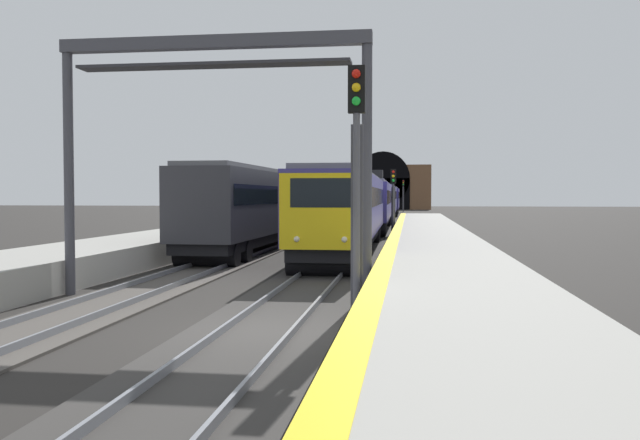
{
  "coord_description": "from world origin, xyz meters",
  "views": [
    {
      "loc": [
        -13.39,
        -3.04,
        2.85
      ],
      "look_at": [
        16.06,
        0.95,
        1.74
      ],
      "focal_mm": 37.48,
      "sensor_mm": 36.0,
      "label": 1
    }
  ],
  "objects_px": {
    "train_main_approaching": "(378,201)",
    "overhead_signal_gantry": "(213,101)",
    "railway_signal_far": "(403,193)",
    "railway_signal_near": "(357,169)",
    "train_adjacent_platform": "(318,201)",
    "railway_signal_mid": "(393,195)"
  },
  "relations": [
    {
      "from": "train_adjacent_platform",
      "to": "railway_signal_near",
      "type": "bearing_deg",
      "value": -169.75
    },
    {
      "from": "railway_signal_mid",
      "to": "railway_signal_near",
      "type": "bearing_deg",
      "value": 0.0
    },
    {
      "from": "railway_signal_mid",
      "to": "overhead_signal_gantry",
      "type": "height_order",
      "value": "overhead_signal_gantry"
    },
    {
      "from": "train_adjacent_platform",
      "to": "railway_signal_mid",
      "type": "xyz_separation_m",
      "value": [
        -8.9,
        -6.58,
        0.48
      ]
    },
    {
      "from": "railway_signal_mid",
      "to": "overhead_signal_gantry",
      "type": "bearing_deg",
      "value": -8.18
    },
    {
      "from": "train_main_approaching",
      "to": "train_adjacent_platform",
      "type": "xyz_separation_m",
      "value": [
        -7.49,
        4.73,
        0.1
      ]
    },
    {
      "from": "railway_signal_far",
      "to": "overhead_signal_gantry",
      "type": "distance_m",
      "value": 95.49
    },
    {
      "from": "railway_signal_mid",
      "to": "railway_signal_far",
      "type": "relative_size",
      "value": 0.86
    },
    {
      "from": "train_adjacent_platform",
      "to": "overhead_signal_gantry",
      "type": "height_order",
      "value": "overhead_signal_gantry"
    },
    {
      "from": "train_adjacent_platform",
      "to": "railway_signal_mid",
      "type": "relative_size",
      "value": 13.65
    },
    {
      "from": "railway_signal_near",
      "to": "overhead_signal_gantry",
      "type": "xyz_separation_m",
      "value": [
        2.97,
        4.21,
        2.01
      ]
    },
    {
      "from": "train_main_approaching",
      "to": "railway_signal_near",
      "type": "distance_m",
      "value": 48.68
    },
    {
      "from": "railway_signal_mid",
      "to": "overhead_signal_gantry",
      "type": "distance_m",
      "value": 29.69
    },
    {
      "from": "train_main_approaching",
      "to": "railway_signal_mid",
      "type": "height_order",
      "value": "train_main_approaching"
    },
    {
      "from": "train_main_approaching",
      "to": "overhead_signal_gantry",
      "type": "xyz_separation_m",
      "value": [
        -45.66,
        2.37,
        3.17
      ]
    },
    {
      "from": "train_main_approaching",
      "to": "railway_signal_far",
      "type": "relative_size",
      "value": 15.41
    },
    {
      "from": "train_main_approaching",
      "to": "overhead_signal_gantry",
      "type": "bearing_deg",
      "value": -3.56
    },
    {
      "from": "railway_signal_near",
      "to": "railway_signal_mid",
      "type": "bearing_deg",
      "value": -180.0
    },
    {
      "from": "railway_signal_mid",
      "to": "train_adjacent_platform",
      "type": "bearing_deg",
      "value": -143.54
    },
    {
      "from": "train_main_approaching",
      "to": "overhead_signal_gantry",
      "type": "height_order",
      "value": "overhead_signal_gantry"
    },
    {
      "from": "train_main_approaching",
      "to": "railway_signal_near",
      "type": "xyz_separation_m",
      "value": [
        -48.64,
        -1.84,
        1.16
      ]
    },
    {
      "from": "railway_signal_near",
      "to": "railway_signal_far",
      "type": "xyz_separation_m",
      "value": [
        98.34,
        0.0,
        -0.16
      ]
    }
  ]
}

